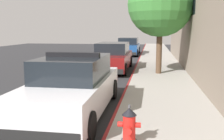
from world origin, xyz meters
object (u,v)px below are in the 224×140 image
object	(u,v)px
parked_car_silver_ahead	(113,57)
fire_hydrant	(129,126)
police_cruiser	(73,87)
parked_car_dark_far	(128,47)
street_tree	(160,4)

from	to	relation	value
parked_car_silver_ahead	fire_hydrant	world-z (taller)	parked_car_silver_ahead
police_cruiser	parked_car_dark_far	size ratio (longest dim) A/B	1.00
parked_car_dark_far	street_tree	xyz separation A→B (m)	(2.47, -10.79, 2.76)
street_tree	fire_hydrant	bearing A→B (deg)	-95.20
parked_car_dark_far	street_tree	distance (m)	11.41
parked_car_silver_ahead	parked_car_dark_far	bearing A→B (deg)	89.59
street_tree	parked_car_silver_ahead	bearing A→B (deg)	149.88
fire_hydrant	parked_car_dark_far	bearing A→B (deg)	95.14
police_cruiser	street_tree	distance (m)	7.28
parked_car_silver_ahead	parked_car_dark_far	size ratio (longest dim) A/B	1.00
fire_hydrant	police_cruiser	bearing A→B (deg)	130.37
police_cruiser	fire_hydrant	size ratio (longest dim) A/B	6.37
police_cruiser	parked_car_silver_ahead	size ratio (longest dim) A/B	1.00
police_cruiser	fire_hydrant	xyz separation A→B (m)	(1.73, -2.03, -0.26)
parked_car_silver_ahead	street_tree	world-z (taller)	street_tree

